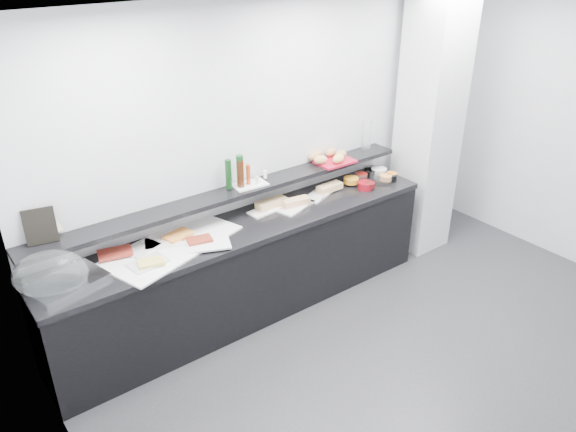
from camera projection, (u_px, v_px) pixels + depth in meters
ground at (447, 383)px, 4.35m from camera, size 5.00×5.00×0.00m
back_wall at (291, 147)px, 5.15m from camera, size 5.00×0.02×2.70m
ceiling at (510, 17)px, 3.12m from camera, size 5.00×5.00×0.00m
column at (429, 126)px, 5.71m from camera, size 0.50×0.50×2.70m
buffet_cabinet at (249, 271)px, 4.99m from camera, size 3.60×0.60×0.85m
counter_top at (247, 226)px, 4.78m from camera, size 3.62×0.62×0.05m
wall_shelf at (235, 192)px, 4.79m from camera, size 3.60×0.25×0.04m
cloche_base at (67, 283)px, 3.94m from camera, size 0.57×0.45×0.04m
cloche_dome at (51, 274)px, 3.85m from camera, size 0.59×0.50×0.34m
linen_runner at (172, 245)px, 4.43m from camera, size 1.22×0.84×0.01m
platter_meat_a at (142, 248)px, 4.36m from camera, size 0.31×0.26×0.01m
food_meat_a at (115, 253)px, 4.26m from camera, size 0.28×0.22×0.02m
platter_salmon at (163, 242)px, 4.44m from camera, size 0.33×0.28×0.01m
food_salmon at (178, 235)px, 4.51m from camera, size 0.25×0.19×0.02m
platter_cheese at (148, 263)px, 4.17m from camera, size 0.30×0.23×0.01m
food_cheese at (151, 262)px, 4.14m from camera, size 0.21×0.16×0.02m
platter_meat_b at (208, 244)px, 4.42m from camera, size 0.40×0.34×0.01m
food_meat_b at (199, 240)px, 4.44m from camera, size 0.22×0.16×0.02m
sandwich_plate_left at (267, 210)px, 4.99m from camera, size 0.36×0.18×0.01m
sandwich_food_left at (272, 203)px, 5.03m from camera, size 0.29×0.11×0.06m
tongs_left at (268, 210)px, 4.95m from camera, size 0.15×0.06×0.01m
sandwich_plate_mid at (296, 206)px, 5.05m from camera, size 0.41×0.27×0.01m
sandwich_food_mid at (296, 202)px, 5.05m from camera, size 0.26×0.13×0.06m
tongs_mid at (308, 205)px, 5.04m from camera, size 0.15×0.06×0.01m
sandwich_plate_right at (319, 194)px, 5.28m from camera, size 0.41×0.29×0.01m
sandwich_food_right at (330, 187)px, 5.33m from camera, size 0.26×0.11×0.06m
tongs_right at (324, 196)px, 5.22m from camera, size 0.14×0.09×0.01m
bowl_glass_fruit at (359, 178)px, 5.55m from camera, size 0.17×0.17×0.07m
fill_glass_fruit at (351, 180)px, 5.48m from camera, size 0.17×0.17×0.05m
bowl_black_jam at (369, 173)px, 5.67m from camera, size 0.15×0.15×0.07m
fill_black_jam at (361, 176)px, 5.58m from camera, size 0.15×0.15×0.05m
bowl_glass_cream at (373, 172)px, 5.70m from camera, size 0.22×0.22×0.07m
fill_glass_cream at (379, 171)px, 5.69m from camera, size 0.19×0.19×0.05m
bowl_red_jam at (365, 186)px, 5.39m from camera, size 0.18×0.18×0.07m
fill_red_jam at (370, 185)px, 5.38m from camera, size 0.13×0.13×0.05m
bowl_glass_salmon at (383, 180)px, 5.50m from camera, size 0.23×0.23×0.07m
fill_glass_salmon at (386, 178)px, 5.54m from camera, size 0.13×0.13×0.05m
bowl_black_fruit at (390, 177)px, 5.57m from camera, size 0.16×0.16×0.07m
fill_black_fruit at (392, 175)px, 5.59m from camera, size 0.11×0.11×0.05m
framed_print at (40, 226)px, 3.93m from camera, size 0.23×0.12×0.26m
print_art at (48, 221)px, 4.00m from camera, size 0.18×0.11×0.22m
condiment_tray at (250, 185)px, 4.87m from camera, size 0.31×0.21×0.01m
bottle_green_a at (229, 174)px, 4.72m from camera, size 0.06×0.06×0.26m
bottle_brown at (241, 174)px, 4.76m from camera, size 0.06×0.06×0.24m
bottle_green_b at (240, 171)px, 4.77m from camera, size 0.07×0.07×0.28m
bottle_hot at (248, 174)px, 4.83m from camera, size 0.05×0.05×0.18m
shaker_salt at (257, 180)px, 4.86m from camera, size 0.04×0.04×0.07m
shaker_pepper at (265, 174)px, 4.97m from camera, size 0.03×0.03×0.07m
bread_tray at (335, 162)px, 5.34m from camera, size 0.37×0.26×0.02m
bread_roll_nw at (314, 157)px, 5.32m from camera, size 0.12×0.08×0.08m
bread_roll_n at (316, 155)px, 5.37m from camera, size 0.14×0.09×0.08m
bread_roll_ne at (331, 152)px, 5.42m from camera, size 0.14×0.10×0.08m
bread_roll_s at (338, 159)px, 5.27m from camera, size 0.16×0.13×0.08m
bread_roll_se at (341, 154)px, 5.37m from camera, size 0.14×0.10×0.08m
bread_roll_midw at (321, 160)px, 5.24m from camera, size 0.15×0.12×0.08m
carafe at (366, 136)px, 5.58m from camera, size 0.13×0.13×0.30m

